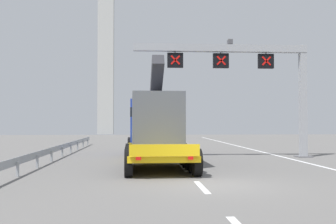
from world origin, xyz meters
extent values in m
plane|color=slate|center=(0.00, 0.00, 0.00)|extent=(112.00, 112.00, 0.00)
cube|color=silver|center=(-0.53, -0.47, 0.01)|extent=(0.20, 2.60, 0.01)
cube|color=silver|center=(-0.53, 5.07, 0.01)|extent=(0.20, 2.60, 0.01)
cube|color=silver|center=(-0.53, 10.60, 0.01)|extent=(0.20, 2.60, 0.01)
cube|color=silver|center=(-0.53, 16.13, 0.01)|extent=(0.20, 2.60, 0.01)
cube|color=silver|center=(-0.53, 21.67, 0.01)|extent=(0.20, 2.60, 0.01)
cube|color=silver|center=(-0.53, 27.20, 0.01)|extent=(0.20, 2.60, 0.01)
cube|color=silver|center=(-0.53, 32.73, 0.01)|extent=(0.20, 2.60, 0.01)
cube|color=silver|center=(-0.53, 38.27, 0.01)|extent=(0.20, 2.60, 0.01)
cube|color=silver|center=(-0.53, 43.80, 0.01)|extent=(0.20, 2.60, 0.01)
cube|color=silver|center=(-0.53, 49.33, 0.01)|extent=(0.20, 2.60, 0.01)
cube|color=silver|center=(-0.53, 54.87, 0.01)|extent=(0.20, 2.60, 0.01)
cube|color=silver|center=(6.20, 12.00, 0.01)|extent=(0.20, 63.00, 0.01)
cube|color=#9EA0A5|center=(7.45, 10.65, 3.45)|extent=(0.40, 0.40, 6.90)
cube|color=slate|center=(7.45, 10.65, 0.04)|extent=(0.90, 0.90, 0.08)
cube|color=#9EA0A5|center=(2.34, 10.65, 6.65)|extent=(10.62, 0.44, 0.44)
cube|color=#4C4C51|center=(2.90, 10.65, 7.05)|extent=(0.28, 0.40, 0.28)
cube|color=black|center=(5.13, 10.65, 5.89)|extent=(0.95, 0.24, 0.89)
cube|color=#9EA0A5|center=(5.13, 10.65, 6.38)|extent=(0.08, 0.08, 0.16)
cube|color=red|center=(5.13, 10.52, 5.89)|extent=(0.58, 0.02, 0.58)
cube|color=red|center=(5.13, 10.52, 5.89)|extent=(0.58, 0.02, 0.58)
cube|color=black|center=(2.34, 10.65, 5.89)|extent=(0.95, 0.24, 0.89)
cube|color=#9EA0A5|center=(2.34, 10.65, 6.38)|extent=(0.08, 0.08, 0.16)
cube|color=red|center=(2.34, 10.52, 5.89)|extent=(0.58, 0.02, 0.58)
cube|color=red|center=(2.34, 10.52, 5.89)|extent=(0.58, 0.02, 0.58)
cube|color=black|center=(-0.45, 10.65, 5.89)|extent=(0.95, 0.24, 0.89)
cube|color=#9EA0A5|center=(-0.45, 10.65, 6.38)|extent=(0.08, 0.08, 0.16)
cube|color=red|center=(-0.45, 10.52, 5.89)|extent=(0.58, 0.02, 0.58)
cube|color=red|center=(-0.45, 10.52, 5.89)|extent=(0.58, 0.02, 0.58)
cube|color=yellow|center=(-1.77, 6.71, 0.73)|extent=(3.04, 10.46, 0.24)
cube|color=yellow|center=(-1.65, 1.43, 1.10)|extent=(2.66, 0.14, 0.44)
cylinder|color=black|center=(-3.01, 2.18, 0.55)|extent=(0.35, 1.11, 1.10)
cylinder|color=black|center=(-0.31, 2.24, 0.55)|extent=(0.35, 1.11, 1.10)
cylinder|color=black|center=(-3.04, 3.23, 0.55)|extent=(0.35, 1.11, 1.10)
cylinder|color=black|center=(-0.34, 3.29, 0.55)|extent=(0.35, 1.11, 1.10)
cylinder|color=black|center=(-3.06, 4.28, 0.55)|extent=(0.35, 1.11, 1.10)
cylinder|color=black|center=(-0.36, 4.34, 0.55)|extent=(0.35, 1.11, 1.10)
cylinder|color=black|center=(-3.09, 5.33, 0.55)|extent=(0.35, 1.11, 1.10)
cylinder|color=black|center=(-0.39, 5.39, 0.55)|extent=(0.35, 1.11, 1.10)
cylinder|color=black|center=(-3.11, 6.38, 0.55)|extent=(0.35, 1.11, 1.10)
cylinder|color=black|center=(-0.41, 6.44, 0.55)|extent=(0.35, 1.11, 1.10)
cube|color=#1E38AD|center=(-1.93, 13.81, 2.10)|extent=(2.65, 3.26, 3.10)
cube|color=black|center=(-1.93, 13.81, 2.80)|extent=(2.68, 3.28, 0.60)
cylinder|color=black|center=(-3.24, 14.66, 0.55)|extent=(0.37, 1.11, 1.10)
cylinder|color=black|center=(-0.67, 14.72, 0.55)|extent=(0.37, 1.11, 1.10)
cylinder|color=black|center=(-3.20, 12.66, 0.55)|extent=(0.37, 1.11, 1.10)
cylinder|color=black|center=(-0.62, 12.72, 0.55)|extent=(0.37, 1.11, 1.10)
cube|color=#565B66|center=(-1.78, 7.11, 2.20)|extent=(2.51, 5.77, 2.70)
cube|color=#2D2D33|center=(-1.76, 6.25, 4.15)|extent=(0.63, 2.95, 2.29)
cube|color=red|center=(-2.62, 1.37, 0.80)|extent=(0.20, 0.06, 0.12)
cube|color=red|center=(-0.66, 1.42, 0.80)|extent=(0.20, 0.06, 0.12)
cube|color=#999EA3|center=(-7.45, 11.96, 0.60)|extent=(0.04, 27.93, 0.32)
cube|color=#999EA3|center=(-7.39, 2.65, 0.30)|extent=(0.10, 0.10, 0.60)
cube|color=#999EA3|center=(-7.39, 5.76, 0.30)|extent=(0.10, 0.10, 0.60)
cube|color=#999EA3|center=(-7.39, 8.86, 0.30)|extent=(0.10, 0.10, 0.60)
cube|color=#999EA3|center=(-7.39, 11.96, 0.30)|extent=(0.10, 0.10, 0.60)
cube|color=#999EA3|center=(-7.39, 15.07, 0.30)|extent=(0.10, 0.10, 0.60)
cube|color=#999EA3|center=(-7.39, 18.17, 0.30)|extent=(0.10, 0.10, 0.60)
cube|color=#999EA3|center=(-7.39, 21.27, 0.30)|extent=(0.10, 0.10, 0.60)
cube|color=#999EA3|center=(-7.39, 24.37, 0.30)|extent=(0.10, 0.10, 0.60)
cube|color=#B7B7B2|center=(-8.72, 59.98, 20.74)|extent=(2.80, 2.00, 41.48)
camera|label=1|loc=(-2.56, -13.93, 2.15)|focal=43.84mm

